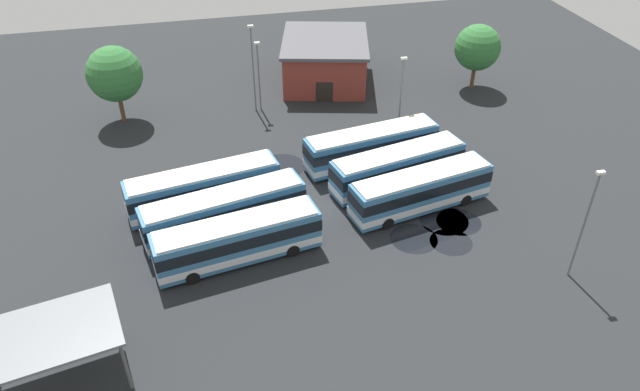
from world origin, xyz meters
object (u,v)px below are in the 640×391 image
at_px(bus_row1_slot2, 372,146).
at_px(lamp_post_near_entrance, 259,73).
at_px(maintenance_shelter, 49,336).
at_px(lamp_post_far_corner, 401,94).
at_px(lamp_post_by_building, 253,66).
at_px(bus_row0_slot0, 238,240).
at_px(lamp_post_mid_lot, 585,221).
at_px(bus_row1_slot0, 421,190).
at_px(tree_northwest, 114,74).
at_px(bus_row0_slot1, 224,211).
at_px(tree_east_edge, 477,48).
at_px(bus_row0_slot2, 204,188).
at_px(bus_row1_slot1, 398,167).
at_px(depot_building, 325,60).

xyz_separation_m(bus_row1_slot2, lamp_post_near_entrance, (-8.04, 12.74, 2.29)).
height_order(maintenance_shelter, lamp_post_far_corner, lamp_post_far_corner).
relative_size(lamp_post_near_entrance, lamp_post_by_building, 0.81).
distance_m(bus_row0_slot0, lamp_post_mid_lot, 23.56).
height_order(bus_row0_slot0, bus_row1_slot0, same).
xyz_separation_m(lamp_post_far_corner, lamp_post_mid_lot, (5.15, -21.38, 0.32)).
bearing_deg(tree_northwest, lamp_post_mid_lot, -44.67).
height_order(bus_row0_slot1, lamp_post_by_building, lamp_post_by_building).
relative_size(bus_row1_slot2, tree_east_edge, 1.75).
bearing_deg(bus_row1_slot2, lamp_post_mid_lot, -62.00).
xyz_separation_m(lamp_post_mid_lot, tree_east_edge, (6.55, 29.89, -0.13)).
bearing_deg(lamp_post_mid_lot, bus_row0_slot0, 162.54).
relative_size(maintenance_shelter, lamp_post_far_corner, 1.03).
height_order(bus_row1_slot2, lamp_post_mid_lot, lamp_post_mid_lot).
bearing_deg(bus_row0_slot2, lamp_post_by_building, 67.92).
bearing_deg(tree_northwest, lamp_post_by_building, -3.44).
height_order(bus_row1_slot1, tree_east_edge, tree_east_edge).
relative_size(bus_row0_slot1, bus_row1_slot2, 1.03).
height_order(lamp_post_far_corner, tree_northwest, lamp_post_far_corner).
distance_m(bus_row1_slot2, lamp_post_far_corner, 6.35).
bearing_deg(bus_row0_slot0, maintenance_shelter, -143.91).
distance_m(bus_row0_slot0, lamp_post_far_corner, 22.53).
relative_size(bus_row0_slot2, lamp_post_mid_lot, 1.44).
height_order(lamp_post_far_corner, lamp_post_by_building, lamp_post_by_building).
distance_m(bus_row0_slot2, depot_building, 26.10).
bearing_deg(lamp_post_mid_lot, bus_row0_slot1, 155.08).
xyz_separation_m(bus_row0_slot2, lamp_post_by_building, (6.42, 15.82, 3.17)).
distance_m(depot_building, maintenance_shelter, 43.97).
bearing_deg(depot_building, bus_row1_slot1, -87.50).
height_order(bus_row0_slot2, bus_row1_slot1, same).
xyz_separation_m(bus_row0_slot1, bus_row0_slot2, (-1.29, 3.48, -0.00)).
relative_size(bus_row0_slot1, lamp_post_near_entrance, 1.74).
height_order(depot_building, lamp_post_by_building, lamp_post_by_building).
bearing_deg(tree_northwest, bus_row1_slot0, -41.43).
bearing_deg(tree_east_edge, lamp_post_far_corner, -143.98).
xyz_separation_m(bus_row0_slot0, depot_building, (13.28, 28.34, 0.71)).
bearing_deg(tree_east_edge, bus_row1_slot2, -141.19).
bearing_deg(bus_row0_slot1, lamp_post_mid_lot, -24.92).
height_order(bus_row1_slot1, lamp_post_mid_lot, lamp_post_mid_lot).
height_order(bus_row0_slot0, maintenance_shelter, maintenance_shelter).
bearing_deg(tree_east_edge, maintenance_shelter, -142.22).
height_order(bus_row1_slot0, lamp_post_by_building, lamp_post_by_building).
height_order(bus_row0_slot0, bus_row1_slot2, same).
xyz_separation_m(bus_row1_slot2, lamp_post_by_building, (-8.57, 12.68, 3.17)).
height_order(bus_row1_slot0, depot_building, depot_building).
distance_m(lamp_post_mid_lot, tree_east_edge, 30.60).
bearing_deg(bus_row1_slot2, maintenance_shelter, -142.90).
bearing_deg(lamp_post_by_building, maintenance_shelter, -116.89).
height_order(bus_row0_slot1, lamp_post_far_corner, lamp_post_far_corner).
bearing_deg(bus_row0_slot1, tree_east_edge, 33.22).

